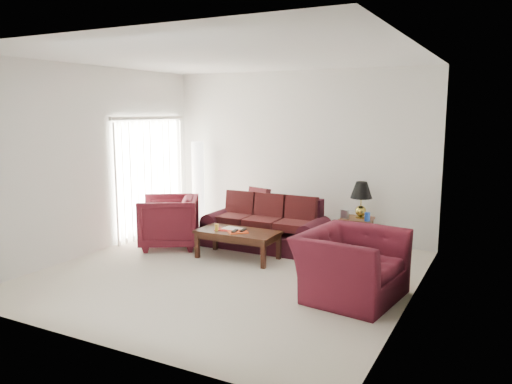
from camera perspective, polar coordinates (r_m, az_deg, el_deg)
floor at (r=7.23m, az=-3.16°, el=-9.22°), size 5.00×5.00×0.00m
blinds at (r=9.40m, az=-11.91°, el=1.68°), size 0.10×2.00×2.16m
sofa at (r=8.37m, az=1.03°, el=-3.62°), size 2.09×0.93×0.85m
throw_pillow at (r=9.08m, az=0.27°, el=-0.86°), size 0.47×0.32×0.45m
end_table at (r=8.51m, az=11.40°, el=-4.68°), size 0.54×0.54×0.53m
table_lamp at (r=8.41m, az=11.92°, el=-0.90°), size 0.40×0.40×0.60m
clock at (r=8.37m, az=10.10°, el=-2.50°), size 0.15×0.10×0.14m
blue_canister at (r=8.23m, az=12.61°, el=-2.78°), size 0.10×0.10×0.14m
picture_frame at (r=8.69m, az=10.79°, el=-2.08°), size 0.13×0.15×0.05m
floor_lamp at (r=9.87m, az=-6.63°, el=0.87°), size 0.29×0.29×1.71m
armchair_left at (r=8.57m, az=-9.93°, el=-3.35°), size 1.30×1.29×0.87m
armchair_right at (r=6.32m, az=10.82°, el=-8.21°), size 1.27×1.40×0.82m
coffee_table at (r=7.84m, az=-2.10°, el=-6.03°), size 1.42×1.09×0.44m
magazine_red at (r=7.85m, az=-3.75°, el=-4.29°), size 0.29×0.25×0.01m
magazine_white at (r=7.89m, az=-2.69°, el=-4.21°), size 0.32×0.25×0.02m
magazine_orange at (r=7.68m, az=-2.09°, el=-4.58°), size 0.37×0.36×0.02m
remote_a at (r=7.66m, az=-2.43°, el=-4.46°), size 0.08×0.18×0.02m
remote_b at (r=7.71m, az=-1.47°, el=-4.37°), size 0.07×0.18×0.02m
yellow_glass at (r=7.80m, az=-4.51°, el=-4.05°), size 0.08×0.08×0.11m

